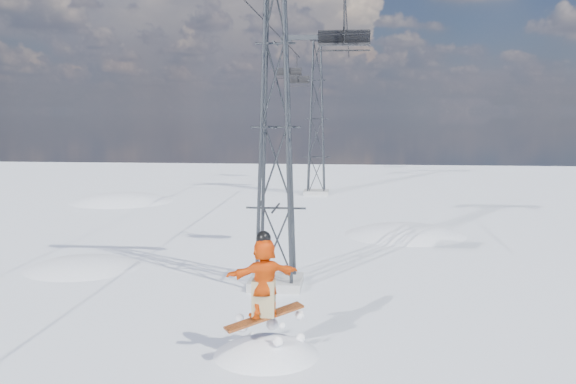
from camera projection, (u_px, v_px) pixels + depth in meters
name	position (u px, v px, depth m)	size (l,w,h in m)	color
ground	(199.00, 382.00, 14.35)	(120.00, 120.00, 0.00)	white
snow_terrain	(208.00, 384.00, 36.99)	(39.00, 37.00, 22.00)	white
lift_tower_near	(276.00, 128.00, 21.49)	(5.20, 1.80, 11.43)	#999999
lift_tower_far	(317.00, 119.00, 46.17)	(5.20, 1.80, 11.43)	#999999
haul_cables	(302.00, 15.00, 32.17)	(4.46, 51.00, 0.06)	black
lift_chair_mid	(344.00, 39.00, 24.96)	(2.04, 0.59, 2.53)	black
lift_chair_far	(288.00, 72.00, 47.55)	(1.96, 0.56, 2.42)	black
lift_chair_extra	(297.00, 80.00, 54.95)	(2.19, 0.63, 2.71)	black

